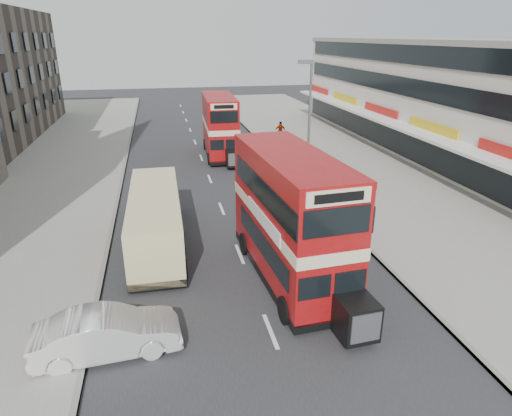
{
  "coord_description": "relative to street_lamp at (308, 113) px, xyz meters",
  "views": [
    {
      "loc": [
        -3.23,
        -10.54,
        9.62
      ],
      "look_at": [
        0.07,
        4.72,
        3.56
      ],
      "focal_mm": 31.41,
      "sensor_mm": 36.0,
      "label": 1
    }
  ],
  "objects": [
    {
      "name": "ground",
      "position": [
        -6.52,
        -18.0,
        -4.78
      ],
      "size": [
        160.0,
        160.0,
        0.0
      ],
      "primitive_type": "plane",
      "color": "#28282B",
      "rests_on": "ground"
    },
    {
      "name": "road_surface",
      "position": [
        -6.52,
        2.0,
        -4.78
      ],
      "size": [
        12.0,
        90.0,
        0.01
      ],
      "primitive_type": "cube",
      "color": "#28282B",
      "rests_on": "ground"
    },
    {
      "name": "pavement_right",
      "position": [
        5.48,
        2.0,
        -4.71
      ],
      "size": [
        12.0,
        90.0,
        0.15
      ],
      "primitive_type": "cube",
      "color": "gray",
      "rests_on": "ground"
    },
    {
      "name": "pavement_left",
      "position": [
        -18.52,
        2.0,
        -4.71
      ],
      "size": [
        12.0,
        90.0,
        0.15
      ],
      "primitive_type": "cube",
      "color": "gray",
      "rests_on": "ground"
    },
    {
      "name": "kerb_left",
      "position": [
        -12.62,
        2.0,
        -4.71
      ],
      "size": [
        0.2,
        90.0,
        0.16
      ],
      "primitive_type": "cube",
      "color": "gray",
      "rests_on": "ground"
    },
    {
      "name": "kerb_right",
      "position": [
        -0.42,
        2.0,
        -4.71
      ],
      "size": [
        0.2,
        90.0,
        0.16
      ],
      "primitive_type": "cube",
      "color": "gray",
      "rests_on": "ground"
    },
    {
      "name": "commercial_row",
      "position": [
        13.42,
        4.0,
        -0.09
      ],
      "size": [
        9.9,
        46.2,
        9.3
      ],
      "color": "beige",
      "rests_on": "ground"
    },
    {
      "name": "street_lamp",
      "position": [
        0.0,
        0.0,
        0.0
      ],
      "size": [
        1.0,
        0.2,
        8.12
      ],
      "color": "slate",
      "rests_on": "ground"
    },
    {
      "name": "bus_main",
      "position": [
        -4.84,
        -12.55,
        -2.05
      ],
      "size": [
        3.19,
        9.5,
        5.2
      ],
      "rotation": [
        0.0,
        0.0,
        3.21
      ],
      "color": "black",
      "rests_on": "ground"
    },
    {
      "name": "bus_second",
      "position": [
        -4.81,
        8.42,
        -2.25
      ],
      "size": [
        2.74,
        8.84,
        4.82
      ],
      "rotation": [
        0.0,
        0.0,
        3.1
      ],
      "color": "black",
      "rests_on": "ground"
    },
    {
      "name": "coach",
      "position": [
        -10.27,
        -8.16,
        -3.35
      ],
      "size": [
        2.45,
        9.2,
        2.43
      ],
      "rotation": [
        0.0,
        0.0,
        -0.01
      ],
      "color": "black",
      "rests_on": "ground"
    },
    {
      "name": "car_left_front",
      "position": [
        -11.88,
        -16.0,
        -4.03
      ],
      "size": [
        4.69,
        1.95,
        1.51
      ],
      "primitive_type": "imported",
      "rotation": [
        0.0,
        0.0,
        1.65
      ],
      "color": "silver",
      "rests_on": "ground"
    },
    {
      "name": "car_right_a",
      "position": [
        -0.96,
        -1.63,
        -4.08
      ],
      "size": [
        5.05,
        2.43,
        1.42
      ],
      "primitive_type": "imported",
      "rotation": [
        0.0,
        0.0,
        -1.66
      ],
      "color": "maroon",
      "rests_on": "ground"
    },
    {
      "name": "car_right_b",
      "position": [
        -2.04,
        1.87,
        -4.25
      ],
      "size": [
        3.89,
        1.8,
        1.08
      ],
      "primitive_type": "imported",
      "rotation": [
        0.0,
        0.0,
        -1.57
      ],
      "color": "#BD7F12",
      "rests_on": "ground"
    },
    {
      "name": "pedestrian_near",
      "position": [
        0.92,
        -2.55,
        -3.68
      ],
      "size": [
        0.85,
        0.77,
        1.9
      ],
      "primitive_type": "imported",
      "rotation": [
        0.0,
        0.0,
        3.68
      ],
      "color": "gray",
      "rests_on": "pavement_right"
    },
    {
      "name": "pedestrian_far",
      "position": [
        1.46,
        12.32,
        -3.72
      ],
      "size": [
        1.14,
        0.67,
        1.82
      ],
      "primitive_type": "imported",
      "rotation": [
        0.0,
        0.0,
        -0.23
      ],
      "color": "gray",
      "rests_on": "pavement_right"
    },
    {
      "name": "cyclist",
      "position": [
        -2.16,
        4.67,
        -4.05
      ],
      "size": [
        0.67,
        1.69,
        2.14
      ],
      "rotation": [
        0.0,
        0.0,
        -0.04
      ],
      "color": "gray",
      "rests_on": "ground"
    }
  ]
}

